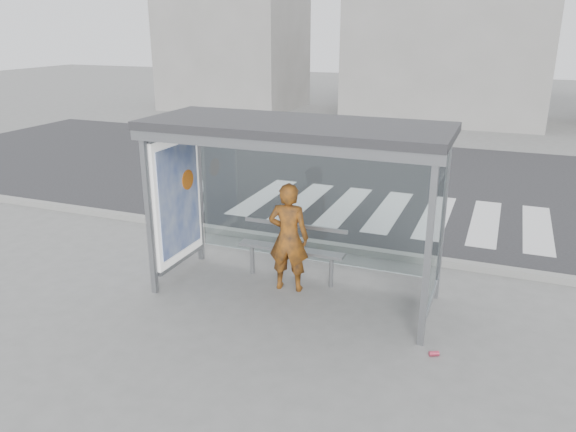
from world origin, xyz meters
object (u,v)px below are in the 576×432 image
object	(u,v)px
person	(289,237)
bus_shelter	(272,164)
soda_can	(434,354)
bench	(291,248)

from	to	relation	value
person	bus_shelter	bearing A→B (deg)	21.34
person	soda_can	size ratio (longest dim) A/B	14.11
person	bench	distance (m)	0.46
bus_shelter	soda_can	world-z (taller)	bus_shelter
bus_shelter	person	distance (m)	1.16
bus_shelter	bench	distance (m)	1.52
bench	soda_can	world-z (taller)	bench
bus_shelter	bench	world-z (taller)	bus_shelter
bench	soda_can	bearing A→B (deg)	-30.07
bus_shelter	person	xyz separation A→B (m)	(0.21, 0.11, -1.14)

